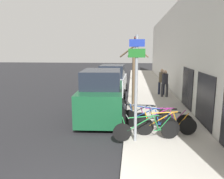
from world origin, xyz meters
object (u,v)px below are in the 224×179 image
(bicycle_3, at_px, (162,120))
(traffic_light, at_px, (135,52))
(bicycle_2, at_px, (149,121))
(pedestrian_near, at_px, (165,82))
(bicycle_4, at_px, (142,116))
(pedestrian_far, at_px, (162,80))
(bicycle_1, at_px, (166,125))
(bicycle_0, at_px, (147,129))
(parked_car_0, at_px, (102,96))
(parked_car_1, at_px, (113,81))
(street_tree, at_px, (134,79))
(signpost, at_px, (136,85))

(bicycle_3, xyz_separation_m, traffic_light, (-0.99, 14.08, 2.50))
(bicycle_2, bearing_deg, pedestrian_near, 18.86)
(traffic_light, bearing_deg, bicycle_4, -89.05)
(pedestrian_far, bearing_deg, bicycle_1, 103.30)
(bicycle_0, height_order, pedestrian_near, pedestrian_near)
(bicycle_2, relative_size, pedestrian_near, 1.16)
(parked_car_0, height_order, parked_car_1, parked_car_0)
(bicycle_3, distance_m, traffic_light, 14.34)
(bicycle_4, height_order, street_tree, street_tree)
(street_tree, bearing_deg, pedestrian_far, 64.99)
(pedestrian_far, distance_m, street_tree, 4.68)
(signpost, xyz_separation_m, traffic_light, (0.08, 15.27, 0.94))
(bicycle_2, height_order, street_tree, street_tree)
(traffic_light, bearing_deg, signpost, -90.31)
(pedestrian_near, distance_m, pedestrian_far, 0.79)
(bicycle_4, bearing_deg, signpost, 179.15)
(pedestrian_near, height_order, traffic_light, traffic_light)
(bicycle_3, bearing_deg, pedestrian_near, -4.80)
(bicycle_0, xyz_separation_m, parked_car_0, (-1.94, 2.84, 0.53))
(bicycle_4, xyz_separation_m, street_tree, (-0.37, 2.38, 1.22))
(bicycle_4, bearing_deg, pedestrian_far, -3.22)
(bicycle_0, relative_size, pedestrian_near, 1.29)
(signpost, bearing_deg, bicycle_4, 78.77)
(bicycle_4, xyz_separation_m, pedestrian_near, (1.70, 5.80, 0.63))
(parked_car_0, height_order, traffic_light, traffic_light)
(bicycle_0, xyz_separation_m, bicycle_3, (0.68, 1.09, 0.00))
(bicycle_1, distance_m, parked_car_0, 3.60)
(bicycle_0, bearing_deg, pedestrian_near, -25.71)
(bicycle_0, height_order, parked_car_0, parked_car_0)
(traffic_light, bearing_deg, bicycle_2, -88.25)
(parked_car_1, relative_size, pedestrian_near, 2.52)
(parked_car_0, distance_m, traffic_light, 12.59)
(pedestrian_near, relative_size, street_tree, 0.50)
(bicycle_2, bearing_deg, bicycle_1, -85.60)
(parked_car_0, relative_size, parked_car_1, 1.03)
(bicycle_0, xyz_separation_m, bicycle_4, (-0.08, 1.46, 0.01))
(bicycle_3, xyz_separation_m, parked_car_0, (-2.62, 1.76, 0.53))
(bicycle_3, distance_m, pedestrian_far, 7.04)
(bicycle_0, distance_m, parked_car_0, 3.48)
(signpost, height_order, street_tree, signpost)
(bicycle_0, relative_size, street_tree, 0.65)
(bicycle_0, xyz_separation_m, pedestrian_near, (1.62, 7.26, 0.64))
(bicycle_3, bearing_deg, bicycle_0, 151.76)
(signpost, distance_m, bicycle_2, 1.87)
(signpost, height_order, traffic_light, traffic_light)
(signpost, relative_size, bicycle_1, 1.60)
(pedestrian_near, bearing_deg, street_tree, 58.91)
(bicycle_0, height_order, bicycle_3, bicycle_3)
(parked_car_1, relative_size, traffic_light, 0.99)
(bicycle_0, bearing_deg, traffic_light, -11.98)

